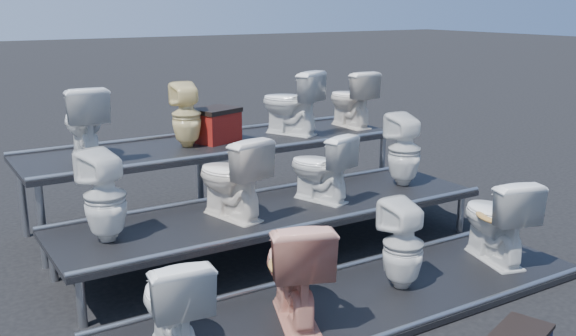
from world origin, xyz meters
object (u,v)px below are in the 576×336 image
toilet_8 (84,123)px  toilet_9 (186,115)px  toilet_3 (496,219)px  toilet_1 (295,268)px  toilet_11 (351,99)px  toilet_4 (105,197)px  red_crate (216,127)px  toilet_6 (320,167)px  toilet_10 (290,102)px  toilet_5 (231,177)px  toilet_2 (403,245)px  toilet_7 (404,150)px  toilet_0 (173,304)px

toilet_8 → toilet_9: toilet_8 is taller
toilet_3 → toilet_9: size_ratio=1.16×
toilet_1 → toilet_9: (0.27, 2.60, 0.74)m
toilet_3 → toilet_11: toilet_11 is taller
toilet_4 → red_crate: size_ratio=1.67×
toilet_6 → toilet_10: 1.45m
toilet_4 → toilet_1: bearing=110.4°
toilet_9 → toilet_11: (2.19, 0.00, 0.01)m
toilet_5 → red_crate: (0.51, 1.37, 0.18)m
toilet_9 → toilet_2: bearing=113.0°
toilet_2 → red_crate: bearing=-79.8°
toilet_4 → toilet_7: (3.20, 0.00, 0.01)m
toilet_4 → toilet_5: size_ratio=1.00×
toilet_8 → toilet_11: 3.26m
toilet_10 → toilet_4: bearing=1.8°
toilet_7 → toilet_5: bearing=5.4°
toilet_10 → toilet_9: bearing=-24.9°
toilet_1 → toilet_2: size_ratio=1.09×
toilet_6 → toilet_8: 2.35m
toilet_7 → toilet_9: 2.35m
toilet_0 → toilet_2: size_ratio=0.98×
toilet_7 → toilet_9: bearing=-28.6°
toilet_5 → red_crate: toilet_5 is taller
toilet_3 → toilet_9: toilet_9 is taller
toilet_2 → toilet_7: size_ratio=0.97×
toilet_8 → red_crate: 1.46m
toilet_8 → toilet_9: size_ratio=1.06×
toilet_4 → toilet_8: toilet_8 is taller
toilet_2 → toilet_5: 1.64m
toilet_5 → toilet_11: bearing=-163.6°
toilet_8 → toilet_10: 2.38m
toilet_10 → red_crate: 0.96m
toilet_10 → toilet_6: bearing=45.5°
toilet_0 → red_crate: (1.60, 2.67, 0.60)m
toilet_2 → toilet_0: bearing=1.5°
toilet_4 → toilet_6: 2.12m
toilet_5 → toilet_11: (2.32, 1.30, 0.37)m
toilet_1 → red_crate: 2.80m
toilet_2 → toilet_7: 1.78m
toilet_7 → red_crate: size_ratio=1.69×
toilet_0 → red_crate: red_crate is taller
toilet_7 → red_crate: toilet_7 is taller
toilet_1 → toilet_3: 2.16m
toilet_3 → toilet_10: toilet_10 is taller
toilet_11 → red_crate: size_ratio=1.53×
toilet_7 → toilet_6: bearing=5.4°
toilet_3 → toilet_11: size_ratio=1.15×
toilet_0 → toilet_5: size_ratio=0.97×
toilet_2 → red_crate: size_ratio=1.64×
toilet_4 → toilet_8: (0.20, 1.30, 0.38)m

